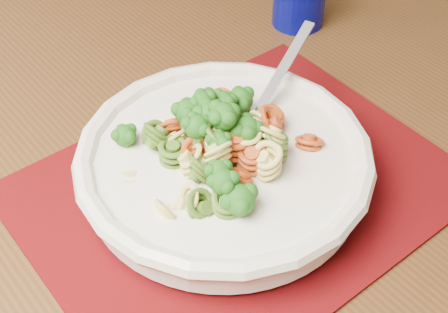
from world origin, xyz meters
name	(u,v)px	position (x,y,z in m)	size (l,w,h in m)	color
dining_table	(175,166)	(0.78, -0.01, 0.66)	(1.71, 1.32, 0.75)	#4C2B15
placemat	(239,189)	(0.80, -0.16, 0.75)	(0.40, 0.31, 0.00)	#4F0703
pasta_bowl	(224,163)	(0.79, -0.15, 0.78)	(0.29, 0.29, 0.05)	silver
pasta_broccoli_heap	(224,152)	(0.79, -0.15, 0.80)	(0.24, 0.24, 0.06)	#D7C16A
fork	(252,123)	(0.83, -0.12, 0.80)	(0.19, 0.02, 0.01)	silver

